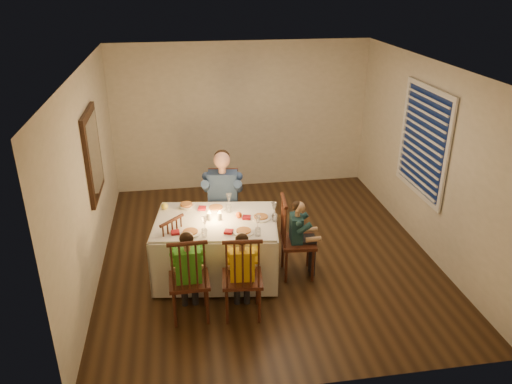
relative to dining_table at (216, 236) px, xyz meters
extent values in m
plane|color=black|center=(0.73, 0.43, -0.57)|extent=(5.00, 5.00, 0.00)
cube|color=beige|center=(-1.52, 0.43, 0.73)|extent=(0.02, 5.00, 2.60)
cube|color=beige|center=(2.98, 0.43, 0.73)|extent=(0.02, 5.00, 2.60)
cube|color=beige|center=(0.73, 2.93, 0.73)|extent=(4.50, 0.02, 2.60)
plane|color=white|center=(0.73, 0.43, 2.03)|extent=(5.00, 5.00, 0.00)
cube|color=white|center=(0.00, 0.00, 0.21)|extent=(1.63, 1.26, 0.04)
cube|color=white|center=(0.08, 0.54, -0.17)|extent=(1.52, 0.23, 0.74)
cube|color=white|center=(-0.08, -0.54, -0.17)|extent=(1.52, 0.23, 0.74)
cube|color=white|center=(0.75, -0.10, -0.17)|extent=(0.17, 1.10, 0.74)
cube|color=white|center=(-0.75, 0.10, -0.17)|extent=(0.17, 1.10, 0.74)
cylinder|color=white|center=(0.03, 0.31, 0.24)|extent=(0.29, 0.29, 0.02)
cylinder|color=white|center=(-0.32, -0.30, 0.24)|extent=(0.29, 0.29, 0.02)
cylinder|color=white|center=(0.31, -0.38, 0.24)|extent=(0.29, 0.29, 0.02)
cylinder|color=white|center=(0.57, -0.05, 0.24)|extent=(0.29, 0.29, 0.02)
cylinder|color=white|center=(-0.08, 0.01, 0.28)|extent=(0.06, 0.06, 0.10)
cylinder|color=white|center=(0.06, -0.01, 0.28)|extent=(0.06, 0.06, 0.10)
sphere|color=yellow|center=(-0.63, 0.41, 0.27)|extent=(0.09, 0.09, 0.09)
sphere|color=#DE5212|center=(0.30, 0.01, 0.27)|extent=(0.08, 0.08, 0.08)
imported|color=white|center=(-0.35, 0.40, 0.25)|extent=(0.28, 0.28, 0.05)
cube|color=black|center=(-1.49, 0.73, 0.93)|extent=(0.05, 0.95, 1.15)
cube|color=white|center=(-1.47, 0.73, 0.93)|extent=(0.01, 0.78, 0.98)
cube|color=black|center=(2.96, 0.53, 0.93)|extent=(0.01, 1.20, 1.40)
cube|color=white|center=(2.94, 0.53, 0.93)|extent=(0.03, 1.34, 1.54)
camera|label=1|loc=(-0.37, -5.57, 3.09)|focal=35.00mm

